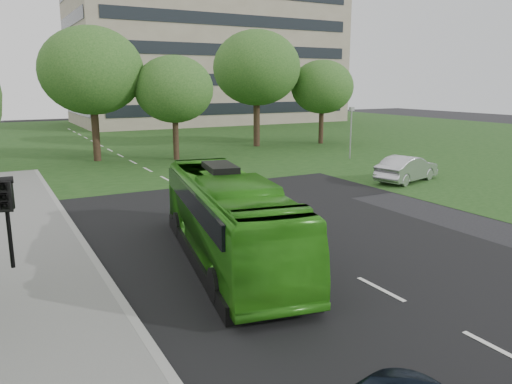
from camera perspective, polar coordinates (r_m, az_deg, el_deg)
ground at (r=17.11m, az=9.48°, el=-8.59°), size 160.00×160.00×0.00m
street_surfaces at (r=37.03m, az=-13.16°, el=2.65°), size 120.00×120.00×0.15m
office_building at (r=81.27m, az=-5.56°, el=16.85°), size 40.10×20.10×25.00m
tree_park_b at (r=41.22m, az=-18.28°, el=13.01°), size 7.88×7.88×10.33m
tree_park_c at (r=40.50m, az=-9.34°, el=11.50°), size 6.18×6.18×8.21m
tree_park_d at (r=48.69m, az=0.07°, el=13.98°), size 8.31×8.31×10.99m
tree_park_e at (r=51.35m, az=7.57°, el=11.81°), size 6.25×6.25×8.33m
bus at (r=17.25m, az=-3.17°, el=-3.00°), size 4.47×11.08×3.01m
sedan at (r=32.60m, az=16.86°, el=2.56°), size 5.24×3.00×1.63m
camera_pole at (r=41.15m, az=10.81°, el=7.45°), size 0.36×0.31×4.18m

